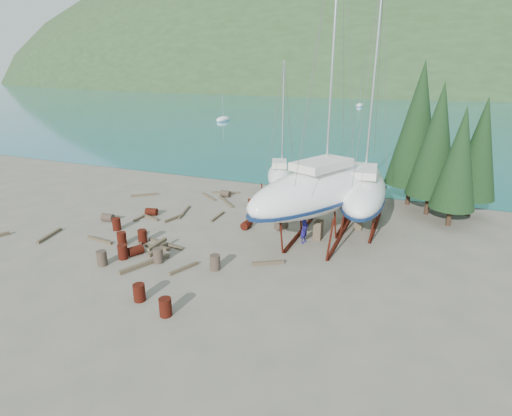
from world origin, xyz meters
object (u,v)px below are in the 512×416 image
at_px(small_sailboat_shore, 280,175).
at_px(large_sailboat_near, 323,188).
at_px(large_sailboat_far, 363,190).
at_px(worker, 304,229).

bearing_deg(small_sailboat_shore, large_sailboat_near, -73.02).
xyz_separation_m(large_sailboat_far, worker, (-2.92, -4.37, -1.79)).
xyz_separation_m(large_sailboat_near, worker, (-0.70, -1.59, -2.39)).
bearing_deg(worker, small_sailboat_shore, 36.90).
bearing_deg(large_sailboat_far, small_sailboat_shore, 142.66).
height_order(large_sailboat_near, small_sailboat_shore, large_sailboat_near).
height_order(large_sailboat_near, worker, large_sailboat_near).
bearing_deg(large_sailboat_far, large_sailboat_near, -134.24).
bearing_deg(large_sailboat_near, large_sailboat_far, 75.16).
height_order(large_sailboat_far, worker, large_sailboat_far).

